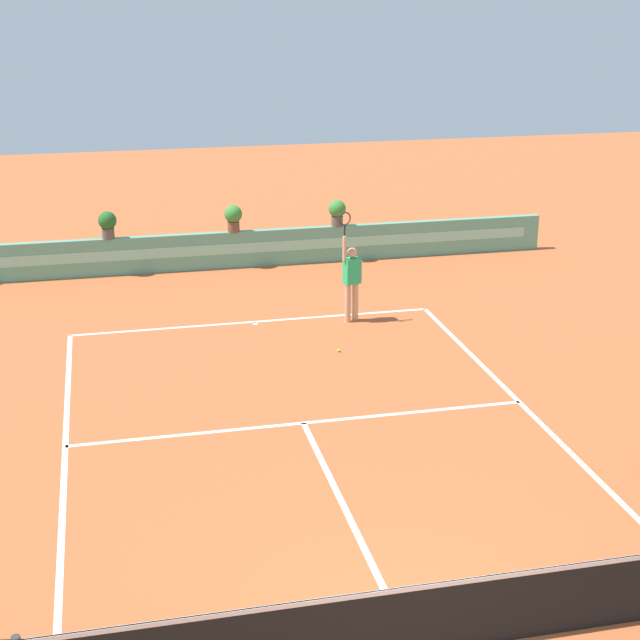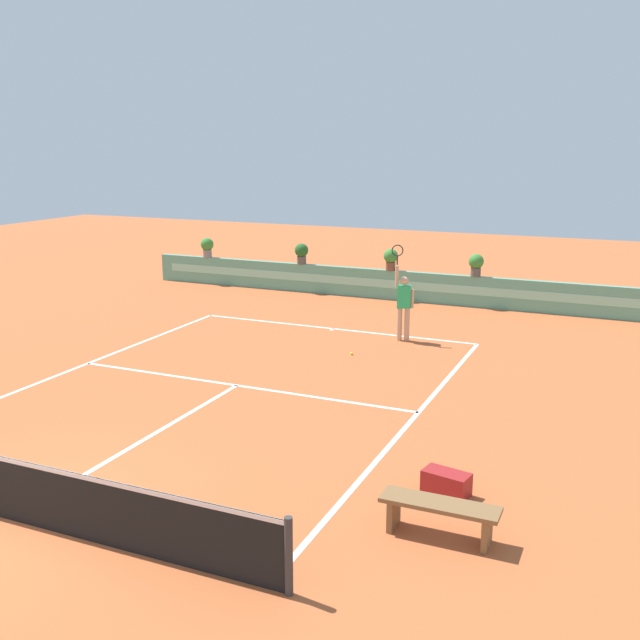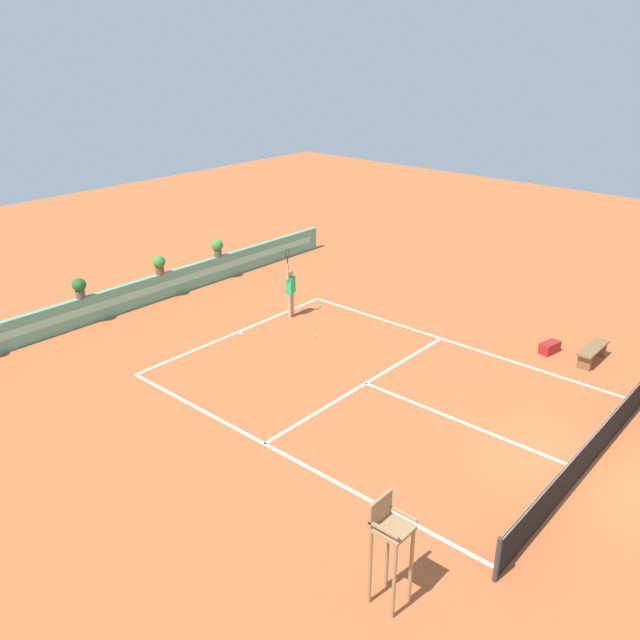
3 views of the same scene
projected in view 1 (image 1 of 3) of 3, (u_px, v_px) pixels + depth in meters
ground_plane at (308, 433)px, 16.93m from camera, size 60.00×60.00×0.00m
court_lines at (300, 416)px, 17.59m from camera, size 8.32×11.94×0.01m
net at (417, 618)px, 11.24m from camera, size 8.92×0.10×1.00m
back_wall_barrier at (227, 250)px, 26.31m from camera, size 18.00×0.21×1.00m
tennis_player at (352, 277)px, 22.06m from camera, size 0.60×0.31×2.58m
tennis_ball_near_baseline at (339, 350)px, 20.55m from camera, size 0.07×0.07×0.07m
potted_plant_centre at (233, 217)px, 26.04m from camera, size 0.48×0.48×0.72m
potted_plant_left at (107, 223)px, 25.36m from camera, size 0.48×0.48×0.72m
potted_plant_right at (337, 211)px, 26.64m from camera, size 0.48×0.48×0.72m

